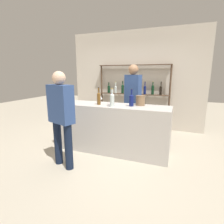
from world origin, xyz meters
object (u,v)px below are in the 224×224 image
object	(u,v)px
counter_bottle_1	(131,100)
ice_bucket	(140,100)
counter_bottle_0	(112,99)
counter_bottle_2	(112,99)
wine_glass	(101,98)
counter_bottle_3	(99,98)
customer_left	(61,113)
server_behind_counter	(133,95)

from	to	relation	value
counter_bottle_1	ice_bucket	bearing A→B (deg)	45.57
counter_bottle_0	counter_bottle_2	distance (m)	0.19
counter_bottle_1	wine_glass	xyz separation A→B (m)	(-0.72, 0.17, -0.02)
counter_bottle_3	wine_glass	world-z (taller)	counter_bottle_3
counter_bottle_1	customer_left	distance (m)	1.32
counter_bottle_3	server_behind_counter	size ratio (longest dim) A/B	0.19
wine_glass	ice_bucket	distance (m)	0.87
customer_left	wine_glass	bearing A→B (deg)	5.70
server_behind_counter	customer_left	world-z (taller)	server_behind_counter
counter_bottle_1	counter_bottle_2	xyz separation A→B (m)	(-0.33, -0.19, 0.01)
counter_bottle_1	counter_bottle_2	size ratio (longest dim) A/B	0.97
counter_bottle_1	customer_left	bearing A→B (deg)	-137.09
server_behind_counter	counter_bottle_1	bearing A→B (deg)	30.58
wine_glass	server_behind_counter	world-z (taller)	server_behind_counter
counter_bottle_1	counter_bottle_0	bearing A→B (deg)	-178.09
counter_bottle_3	counter_bottle_2	bearing A→B (deg)	-20.92
counter_bottle_2	customer_left	bearing A→B (deg)	-131.89
counter_bottle_0	server_behind_counter	size ratio (longest dim) A/B	0.18
ice_bucket	customer_left	distance (m)	1.52
server_behind_counter	customer_left	size ratio (longest dim) A/B	1.11
counter_bottle_0	counter_bottle_1	xyz separation A→B (m)	(0.40, 0.01, 0.01)
counter_bottle_0	counter_bottle_1	size ratio (longest dim) A/B	0.97
wine_glass	ice_bucket	bearing A→B (deg)	-1.48
server_behind_counter	counter_bottle_0	bearing A→B (deg)	5.88
counter_bottle_0	server_behind_counter	xyz separation A→B (m)	(0.19, 0.93, -0.00)
counter_bottle_0	ice_bucket	bearing A→B (deg)	16.24
counter_bottle_3	server_behind_counter	xyz separation A→B (m)	(0.45, 0.97, -0.02)
counter_bottle_2	customer_left	distance (m)	0.97
counter_bottle_3	wine_glass	xyz separation A→B (m)	(-0.06, 0.22, -0.03)
counter_bottle_3	counter_bottle_0	bearing A→B (deg)	9.50
counter_bottle_3	customer_left	size ratio (longest dim) A/B	0.22
counter_bottle_2	customer_left	size ratio (longest dim) A/B	0.21
ice_bucket	counter_bottle_0	bearing A→B (deg)	-163.76
customer_left	server_behind_counter	bearing A→B (deg)	-4.37
wine_glass	counter_bottle_3	bearing A→B (deg)	-74.28
counter_bottle_0	counter_bottle_3	xyz separation A→B (m)	(-0.26, -0.04, 0.02)
counter_bottle_3	customer_left	xyz separation A→B (m)	(-0.30, -0.84, -0.17)
customer_left	ice_bucket	bearing A→B (deg)	-28.50
counter_bottle_1	counter_bottle_3	size ratio (longest dim) A/B	0.95
counter_bottle_3	customer_left	distance (m)	0.90
server_behind_counter	counter_bottle_3	bearing A→B (deg)	-7.27
wine_glass	server_behind_counter	bearing A→B (deg)	55.32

